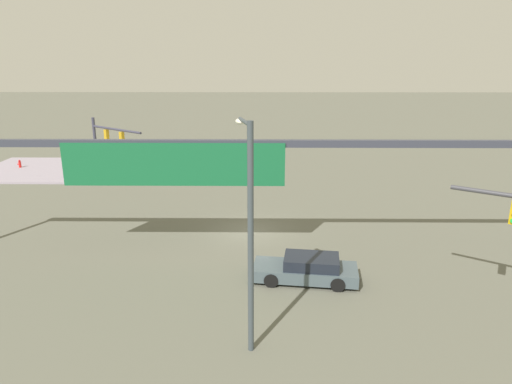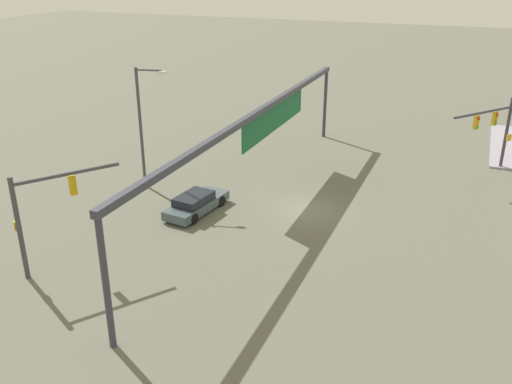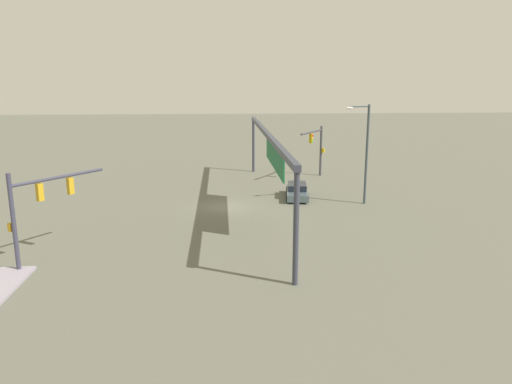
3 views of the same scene
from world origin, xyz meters
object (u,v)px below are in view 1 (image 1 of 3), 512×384
at_px(fire_hydrant_on_curb, 20,164).
at_px(traffic_signal_opposite_side, 106,142).
at_px(streetlamp_curved_arm, 249,224).
at_px(sedan_car_approaching, 307,269).

bearing_deg(fire_hydrant_on_curb, traffic_signal_opposite_side, 151.90).
bearing_deg(streetlamp_curved_arm, sedan_car_approaching, -39.48).
bearing_deg(traffic_signal_opposite_side, fire_hydrant_on_curb, -170.95).
xyz_separation_m(traffic_signal_opposite_side, streetlamp_curved_arm, (-11.73, 21.31, 1.11)).
relative_size(streetlamp_curved_arm, sedan_car_approaching, 1.63).
distance_m(streetlamp_curved_arm, sedan_car_approaching, 6.88).
bearing_deg(traffic_signal_opposite_side, sedan_car_approaching, -11.80).
height_order(traffic_signal_opposite_side, streetlamp_curved_arm, streetlamp_curved_arm).
relative_size(traffic_signal_opposite_side, sedan_car_approaching, 1.08).
relative_size(traffic_signal_opposite_side, fire_hydrant_on_curb, 7.43).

